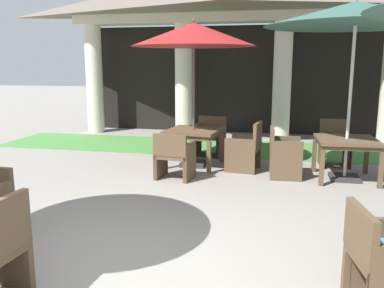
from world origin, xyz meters
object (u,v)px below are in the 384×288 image
(patio_chair_mid_left_north, at_px, (209,136))
(patio_chair_mid_right_west, at_px, (284,154))
(patio_table_mid_left, at_px, (194,134))
(patio_umbrella_mid_left, at_px, (194,36))
(patio_chair_mid_left_east, at_px, (245,148))
(patio_chair_mid_right_north, at_px, (335,145))
(patio_chair_mid_left_south, at_px, (174,156))
(patio_chair_near_foreground_west, at_px, (384,261))
(patio_table_mid_right, at_px, (347,144))
(patio_umbrella_mid_right, at_px, (356,14))

(patio_chair_mid_left_north, distance_m, patio_chair_mid_right_west, 2.15)
(patio_table_mid_left, xyz_separation_m, patio_umbrella_mid_left, (-0.00, 0.00, 1.84))
(patio_chair_mid_left_east, xyz_separation_m, patio_chair_mid_right_north, (1.66, 0.75, -0.01))
(patio_table_mid_left, bearing_deg, patio_chair_mid_left_south, -97.26)
(patio_chair_mid_left_north, bearing_deg, patio_table_mid_left, 90.00)
(patio_chair_near_foreground_west, distance_m, patio_table_mid_right, 3.94)
(patio_chair_mid_left_east, bearing_deg, patio_table_mid_right, -91.92)
(patio_chair_near_foreground_west, bearing_deg, patio_umbrella_mid_right, 166.48)
(patio_chair_mid_left_south, bearing_deg, patio_chair_mid_left_north, 90.00)
(patio_umbrella_mid_left, bearing_deg, patio_chair_mid_left_north, 82.74)
(patio_chair_mid_left_south, xyz_separation_m, patio_chair_mid_right_north, (2.79, 1.62, 0.00))
(patio_chair_mid_left_south, xyz_separation_m, patio_chair_mid_left_east, (1.13, 0.87, 0.01))
(patio_chair_mid_right_west, bearing_deg, patio_chair_near_foreground_west, 7.89)
(patio_chair_mid_left_south, distance_m, patio_chair_mid_left_east, 1.43)
(patio_table_mid_left, distance_m, patio_umbrella_mid_right, 3.46)
(patio_umbrella_mid_right, bearing_deg, patio_chair_mid_left_north, 151.58)
(patio_umbrella_mid_right, bearing_deg, patio_table_mid_right, 63.43)
(patio_chair_mid_left_north, distance_m, patio_umbrella_mid_right, 3.75)
(patio_chair_mid_left_east, distance_m, patio_table_mid_right, 1.75)
(patio_chair_mid_left_east, relative_size, patio_chair_mid_right_west, 1.04)
(patio_chair_mid_right_north, xyz_separation_m, patio_chair_mid_right_west, (-0.97, -1.09, 0.01))
(patio_chair_mid_left_east, distance_m, patio_umbrella_mid_right, 2.89)
(patio_chair_mid_left_south, xyz_separation_m, patio_chair_mid_right_west, (1.82, 0.53, 0.01))
(patio_chair_mid_left_south, bearing_deg, patio_chair_mid_right_west, 23.48)
(patio_umbrella_mid_left, relative_size, patio_umbrella_mid_right, 0.92)
(patio_chair_near_foreground_west, xyz_separation_m, patio_chair_mid_right_west, (-0.77, 3.87, 0.00))
(patio_umbrella_mid_left, distance_m, patio_umbrella_mid_right, 2.77)
(patio_umbrella_mid_left, height_order, patio_umbrella_mid_right, patio_umbrella_mid_right)
(patio_chair_mid_left_north, relative_size, patio_chair_mid_left_east, 0.90)
(patio_chair_near_foreground_west, relative_size, patio_table_mid_left, 0.78)
(patio_table_mid_left, bearing_deg, patio_chair_mid_left_north, 82.74)
(patio_chair_mid_left_north, relative_size, patio_chair_mid_left_south, 1.01)
(patio_chair_near_foreground_west, distance_m, patio_umbrella_mid_left, 5.39)
(patio_chair_near_foreground_west, relative_size, patio_chair_mid_left_south, 1.05)
(patio_chair_near_foreground_west, distance_m, patio_umbrella_mid_right, 4.56)
(patio_chair_mid_left_north, height_order, patio_chair_mid_right_north, patio_chair_mid_right_north)
(patio_chair_mid_left_south, relative_size, patio_umbrella_mid_right, 0.27)
(patio_table_mid_left, height_order, patio_chair_mid_right_west, patio_chair_mid_right_west)
(patio_chair_mid_left_south, bearing_deg, patio_umbrella_mid_left, 90.00)
(patio_chair_mid_left_south, xyz_separation_m, patio_umbrella_mid_right, (2.85, 0.59, 2.32))
(patio_umbrella_mid_right, bearing_deg, patio_chair_mid_left_east, 170.82)
(patio_chair_mid_left_east, bearing_deg, patio_chair_mid_left_south, 134.74)
(patio_umbrella_mid_left, height_order, patio_chair_mid_left_east, patio_umbrella_mid_left)
(patio_chair_near_foreground_west, xyz_separation_m, patio_chair_mid_right_north, (0.19, 4.96, -0.01))
(patio_umbrella_mid_left, xyz_separation_m, patio_umbrella_mid_right, (2.72, -0.41, 0.26))
(patio_table_mid_left, distance_m, patio_chair_mid_left_south, 1.03)
(patio_umbrella_mid_left, height_order, patio_chair_mid_left_north, patio_umbrella_mid_left)
(patio_chair_near_foreground_west, xyz_separation_m, patio_chair_mid_left_south, (-2.60, 3.34, -0.01))
(patio_table_mid_left, bearing_deg, patio_chair_mid_right_north, 13.21)
(patio_chair_mid_right_north, bearing_deg, patio_umbrella_mid_right, 90.00)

